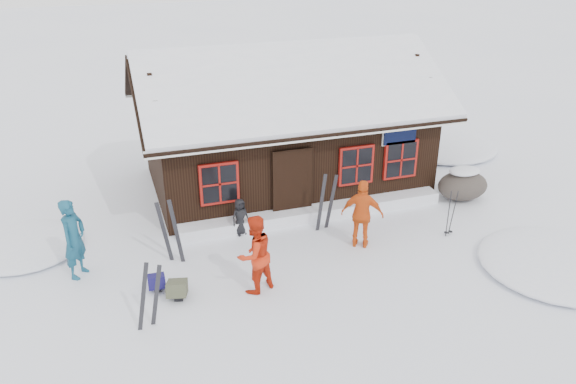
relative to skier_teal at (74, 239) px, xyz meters
name	(u,v)px	position (x,y,z in m)	size (l,w,h in m)	color
ground	(290,268)	(4.71, -1.32, -0.96)	(120.00, 120.00, 0.00)	white
mountain_hut	(283,135)	(6.21, 3.66, 0.61)	(8.90, 6.09, 4.42)	black
snow_drift	(314,212)	(6.21, 0.93, -0.79)	(7.60, 0.60, 0.35)	white
snow_mounds	(325,223)	(6.37, 0.55, -0.96)	(20.60, 13.20, 0.48)	white
skier_teal	(74,239)	(0.00, 0.00, 0.00)	(0.70, 0.46, 1.92)	navy
skier_orange_left	(255,254)	(3.71, -1.90, -0.05)	(0.89, 0.69, 1.82)	red
skier_orange_right	(362,214)	(6.77, -0.89, -0.06)	(1.05, 0.44, 1.80)	#DE5416
skier_crouched	(240,217)	(4.03, 0.72, -0.46)	(0.49, 0.32, 1.01)	black
boulder	(463,185)	(10.85, 0.71, -0.51)	(1.54, 1.16, 0.90)	#4A413B
ski_pair_left	(150,297)	(1.39, -2.47, -0.24)	(0.61, 0.21, 1.52)	black
ski_pair_mid	(170,232)	(2.14, -0.09, -0.17)	(0.58, 0.21, 1.67)	black
ski_pair_right	(326,203)	(6.27, 0.26, -0.20)	(0.57, 0.18, 1.63)	black
ski_poles	(451,214)	(9.21, -1.10, -0.35)	(0.23, 0.12, 1.30)	black
backpack_blue	(157,284)	(1.63, -1.16, -0.83)	(0.37, 0.50, 0.27)	#15114B
backpack_olive	(177,291)	(2.02, -1.62, -0.81)	(0.42, 0.56, 0.30)	#454834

